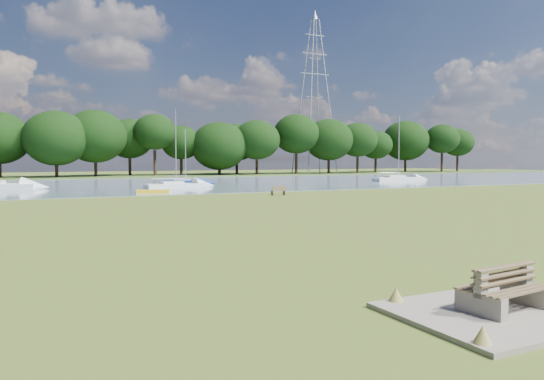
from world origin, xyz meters
name	(u,v)px	position (x,y,z in m)	size (l,w,h in m)	color
ground	(233,229)	(0.00, 0.00, 0.00)	(220.00, 220.00, 0.00)	olive
river	(95,185)	(0.00, 42.00, 0.00)	(220.00, 40.00, 0.10)	slate
far_bank	(69,177)	(0.00, 72.00, 0.00)	(220.00, 20.00, 0.40)	#4C6626
concrete_pad	(503,312)	(0.00, -14.00, 0.05)	(4.20, 3.20, 0.10)	gray
bench_pair	(504,290)	(0.00, -14.00, 0.48)	(1.84, 1.21, 0.93)	gray
riverbank_bench	(279,191)	(11.37, 17.98, 0.40)	(1.31, 0.44, 0.80)	brown
kayak	(153,191)	(2.56, 24.89, 0.19)	(2.81, 0.66, 0.28)	yellow
pylon	(315,73)	(45.91, 70.00, 19.90)	(6.57, 4.61, 32.06)	#92959A
tree_line	(124,137)	(8.34, 68.00, 6.55)	(159.11, 9.14, 11.06)	black
sailboat_1	(185,181)	(9.91, 39.42, 0.46)	(5.38, 3.33, 6.44)	navy
sailboat_2	(398,177)	(37.98, 34.94, 0.54)	(7.14, 2.75, 8.73)	silver
sailboat_6	(176,184)	(6.65, 32.16, 0.45)	(6.59, 2.46, 8.11)	silver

